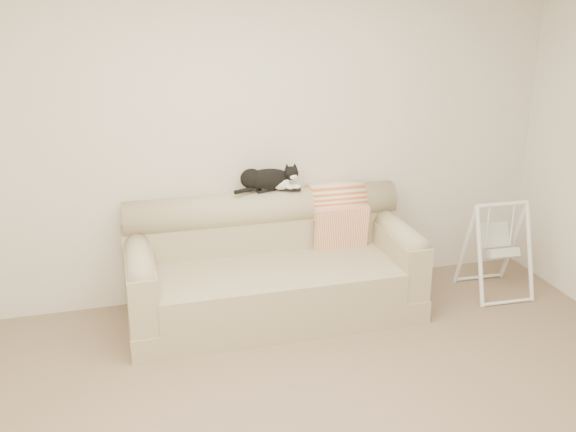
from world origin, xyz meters
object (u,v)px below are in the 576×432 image
Objects in this scene: remote_a at (267,190)px; remote_b at (290,189)px; tuxedo_cat at (268,179)px; baby_swing at (497,247)px; sofa at (272,268)px.

remote_a reaches higher than remote_b.
tuxedo_cat reaches higher than baby_swing.
sofa is 11.78× the size of remote_a.
remote_a is at bearing 166.88° from baby_swing.
remote_b reaches higher than baby_swing.
tuxedo_cat is at bearing 172.86° from remote_b.
sofa reaches higher than baby_swing.
sofa is at bearing 174.74° from baby_swing.
remote_b is 0.22× the size of baby_swing.
tuxedo_cat reaches higher than remote_a.
remote_b is 0.33× the size of tuxedo_cat.
remote_a is 0.24× the size of baby_swing.
baby_swing is at bearing -13.58° from remote_b.
remote_a is at bearing 171.19° from remote_b.
tuxedo_cat is at bearing 81.76° from sofa.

